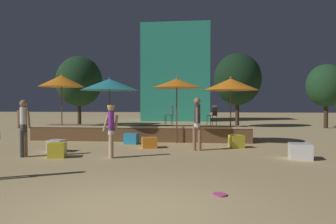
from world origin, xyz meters
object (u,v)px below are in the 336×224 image
person_0 (197,121)px  frisbee_disc (220,195)px  patio_umbrella_0 (62,81)px  patio_umbrella_1 (177,83)px  patio_umbrella_2 (231,84)px  cube_seat_3 (57,150)px  background_tree_1 (237,79)px  cube_seat_4 (132,139)px  person_1 (24,125)px  person_3 (111,129)px  cube_seat_0 (300,151)px  cube_seat_1 (236,141)px  bistro_chair_1 (171,113)px  background_tree_0 (326,86)px  patio_umbrella_3 (110,85)px  cube_seat_2 (149,143)px  cube_seat_5 (56,146)px  background_tree_2 (79,81)px  bistro_chair_0 (213,113)px

person_0 → frisbee_disc: size_ratio=7.37×
patio_umbrella_0 → patio_umbrella_1: bearing=-2.9°
patio_umbrella_2 → cube_seat_3: bearing=-141.0°
patio_umbrella_1 → background_tree_1: (3.44, 10.38, 0.92)m
cube_seat_4 → person_1: size_ratio=0.32×
person_0 → person_3: size_ratio=1.16×
frisbee_disc → cube_seat_0: bearing=59.1°
person_1 → cube_seat_1: bearing=-62.6°
patio_umbrella_2 → bistro_chair_1: (-2.72, 1.15, -1.26)m
background_tree_0 → cube_seat_1: bearing=-122.4°
patio_umbrella_1 → patio_umbrella_3: patio_umbrella_3 is taller
person_1 → person_0: bearing=-65.1°
background_tree_1 → cube_seat_2: bearing=-109.9°
patio_umbrella_3 → background_tree_0: bearing=37.3°
cube_seat_5 → background_tree_2: 14.80m
person_1 → frisbee_disc: 7.08m
background_tree_0 → background_tree_2: bearing=177.4°
cube_seat_0 → bistro_chair_0: size_ratio=0.77×
cube_seat_1 → person_3: person_3 is taller
person_0 → background_tree_0: size_ratio=0.43×
cube_seat_2 → person_0: (1.82, -0.47, 0.87)m
cube_seat_5 → bistro_chair_1: (3.49, 4.54, 1.03)m
patio_umbrella_1 → background_tree_2: size_ratio=0.52×
patio_umbrella_2 → bistro_chair_0: 1.64m
person_1 → background_tree_2: 15.60m
cube_seat_1 → patio_umbrella_0: bearing=169.3°
patio_umbrella_2 → background_tree_0: background_tree_0 is taller
background_tree_0 → background_tree_2: 18.06m
cube_seat_4 → patio_umbrella_1: bearing=14.3°
bistro_chair_1 → background_tree_0: bearing=111.7°
cube_seat_2 → bistro_chair_0: bearing=48.4°
cube_seat_2 → frisbee_disc: cube_seat_2 is taller
cube_seat_0 → cube_seat_3: size_ratio=1.16×
cube_seat_1 → cube_seat_2: size_ratio=0.90×
patio_umbrella_2 → person_0: bearing=-118.6°
bistro_chair_0 → patio_umbrella_3: bearing=-113.0°
bistro_chair_1 → person_1: bearing=-53.6°
patio_umbrella_3 → person_0: (3.97, -2.44, -1.46)m
patio_umbrella_0 → cube_seat_1: 8.15m
patio_umbrella_3 → bistro_chair_0: 4.84m
cube_seat_4 → cube_seat_2: bearing=-50.1°
cube_seat_4 → bistro_chair_1: bearing=55.0°
cube_seat_0 → cube_seat_2: (-4.98, 1.94, -0.04)m
cube_seat_1 → cube_seat_5: 6.58m
person_3 → frisbee_disc: size_ratio=6.36×
patio_umbrella_1 → patio_umbrella_2: patio_umbrella_2 is taller
cube_seat_2 → cube_seat_5: 3.34m
cube_seat_5 → background_tree_0: (13.33, 12.84, 2.72)m
person_0 → background_tree_0: background_tree_0 is taller
bistro_chair_1 → background_tree_2: (-8.20, 9.12, 2.18)m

